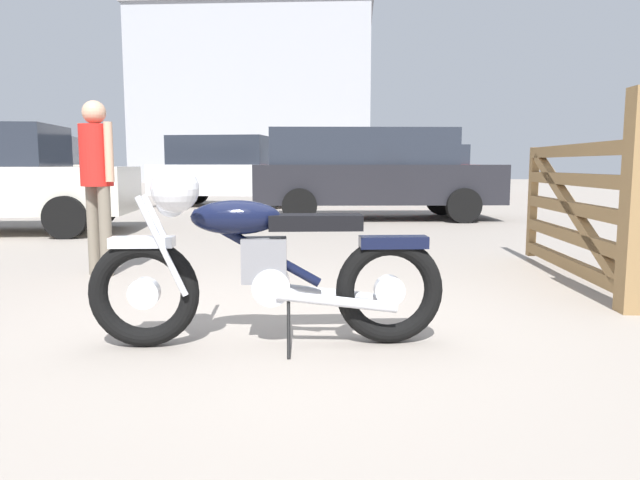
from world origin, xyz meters
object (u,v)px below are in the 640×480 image
object	(u,v)px
vintage_motorcycle	(258,264)
timber_gate	(585,206)
bystander	(97,169)
silver_sedan_mid	(371,171)
pale_sedan_back	(409,168)
white_estate_far	(227,170)

from	to	relation	value
vintage_motorcycle	timber_gate	bearing A→B (deg)	-149.91
timber_gate	bystander	bearing A→B (deg)	85.53
bystander	silver_sedan_mid	distance (m)	6.78
pale_sedan_back	silver_sedan_mid	bearing A→B (deg)	74.96
bystander	white_estate_far	size ratio (longest dim) A/B	0.41
vintage_motorcycle	timber_gate	distance (m)	3.17
white_estate_far	pale_sedan_back	world-z (taller)	white_estate_far
pale_sedan_back	vintage_motorcycle	bearing A→B (deg)	76.63
white_estate_far	vintage_motorcycle	bearing A→B (deg)	-72.43
timber_gate	bystander	distance (m)	4.46
timber_gate	bystander	xyz separation A→B (m)	(-4.42, 0.46, 0.32)
vintage_motorcycle	silver_sedan_mid	distance (m)	8.43
white_estate_far	silver_sedan_mid	world-z (taller)	white_estate_far
vintage_motorcycle	pale_sedan_back	size ratio (longest dim) A/B	0.43
bystander	pale_sedan_back	world-z (taller)	pale_sedan_back
bystander	white_estate_far	xyz separation A→B (m)	(-0.45, 9.66, -0.10)
bystander	white_estate_far	distance (m)	9.67
timber_gate	silver_sedan_mid	world-z (taller)	silver_sedan_mid
vintage_motorcycle	bystander	bearing A→B (deg)	-55.28
silver_sedan_mid	vintage_motorcycle	bearing A→B (deg)	-100.84
timber_gate	pale_sedan_back	bearing A→B (deg)	-0.30
bystander	pale_sedan_back	distance (m)	16.30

